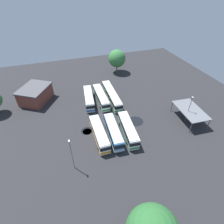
{
  "coord_description": "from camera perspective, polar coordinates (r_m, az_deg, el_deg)",
  "views": [
    {
      "loc": [
        -39.37,
        11.33,
        33.68
      ],
      "look_at": [
        -0.14,
        -1.7,
        1.45
      ],
      "focal_mm": 28.86,
      "sensor_mm": 36.0,
      "label": 1
    }
  ],
  "objects": [
    {
      "name": "ground_plane",
      "position": [
        53.04,
        -1.8,
        -1.5
      ],
      "size": [
        96.13,
        96.13,
        0.0
      ],
      "primitive_type": "plane",
      "color": "#28282B"
    },
    {
      "name": "bus_row0_slot0",
      "position": [
        46.61,
        5.09,
        -5.45
      ],
      "size": [
        11.81,
        3.72,
        3.34
      ],
      "color": "silver",
      "rests_on": "ground_plane"
    },
    {
      "name": "bus_row0_slot1",
      "position": [
        45.85,
        0.39,
        -6.16
      ],
      "size": [
        11.69,
        3.37,
        3.34
      ],
      "color": "teal",
      "rests_on": "ground_plane"
    },
    {
      "name": "bus_row0_slot2",
      "position": [
        45.44,
        -4.08,
        -6.78
      ],
      "size": [
        11.62,
        2.65,
        3.34
      ],
      "color": "silver",
      "rests_on": "ground_plane"
    },
    {
      "name": "bus_row1_slot0",
      "position": [
        59.06,
        -0.11,
        5.24
      ],
      "size": [
        15.56,
        3.0,
        3.34
      ],
      "color": "silver",
      "rests_on": "ground_plane"
    },
    {
      "name": "bus_row1_slot1",
      "position": [
        58.45,
        -3.51,
        4.78
      ],
      "size": [
        12.54,
        2.76,
        3.34
      ],
      "color": "silver",
      "rests_on": "ground_plane"
    },
    {
      "name": "bus_row1_slot2",
      "position": [
        58.25,
        -7.34,
        4.38
      ],
      "size": [
        11.7,
        3.97,
        3.34
      ],
      "color": "silver",
      "rests_on": "ground_plane"
    },
    {
      "name": "depot_building",
      "position": [
        63.53,
        -23.09,
        5.23
      ],
      "size": [
        12.61,
        11.95,
        4.89
      ],
      "color": "brown",
      "rests_on": "ground_plane"
    },
    {
      "name": "maintenance_shelter",
      "position": [
        54.62,
        23.63,
        0.53
      ],
      "size": [
        10.67,
        6.66,
        3.49
      ],
      "color": "slate",
      "rests_on": "ground_plane"
    },
    {
      "name": "lamp_post_near_entrance",
      "position": [
        38.22,
        -12.66,
        -12.78
      ],
      "size": [
        0.56,
        0.28,
        8.48
      ],
      "color": "slate",
      "rests_on": "ground_plane"
    },
    {
      "name": "lamp_post_far_corner",
      "position": [
        53.19,
        23.23,
        1.11
      ],
      "size": [
        0.56,
        0.28,
        8.07
      ],
      "color": "slate",
      "rests_on": "ground_plane"
    },
    {
      "name": "tree_west_edge",
      "position": [
        76.42,
        1.58,
        16.58
      ],
      "size": [
        7.02,
        7.02,
        9.38
      ],
      "color": "brown",
      "rests_on": "ground_plane"
    },
    {
      "name": "puddle_back_corner",
      "position": [
        51.89,
        7.51,
        -2.92
      ],
      "size": [
        4.31,
        4.31,
        0.01
      ],
      "primitive_type": "cylinder",
      "color": "black",
      "rests_on": "ground_plane"
    },
    {
      "name": "puddle_centre_drain",
      "position": [
        49.0,
        -7.95,
        -5.94
      ],
      "size": [
        3.13,
        3.13,
        0.01
      ],
      "primitive_type": "cylinder",
      "color": "black",
      "rests_on": "ground_plane"
    },
    {
      "name": "puddle_near_shelter",
      "position": [
        48.81,
        -7.89,
        -6.15
      ],
      "size": [
        2.41,
        2.41,
        0.01
      ],
      "primitive_type": "cylinder",
      "color": "black",
      "rests_on": "ground_plane"
    }
  ]
}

